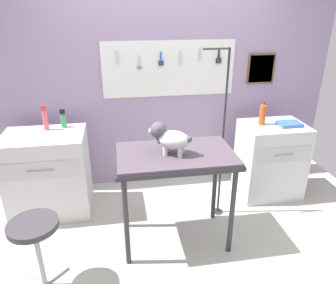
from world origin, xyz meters
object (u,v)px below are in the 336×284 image
object	(u,v)px
counter_left	(49,174)
shampoo_bottle	(45,119)
dog	(169,138)
cabinet_right	(270,160)
grooming_table	(175,163)
soda_bottle	(263,114)
grooming_arm	(222,144)
stool	(35,235)

from	to	relation	value
counter_left	shampoo_bottle	xyz separation A→B (m)	(0.02, 0.13, 0.55)
dog	counter_left	world-z (taller)	dog
counter_left	cabinet_right	world-z (taller)	counter_left
counter_left	shampoo_bottle	size ratio (longest dim) A/B	3.43
grooming_table	soda_bottle	size ratio (longest dim) A/B	4.03
shampoo_bottle	soda_bottle	world-z (taller)	shampoo_bottle
counter_left	cabinet_right	bearing A→B (deg)	-0.93
grooming_arm	cabinet_right	bearing A→B (deg)	22.73
shampoo_bottle	grooming_arm	bearing A→B (deg)	-15.24
shampoo_bottle	stool	bearing A→B (deg)	-86.70
grooming_table	dog	xyz separation A→B (m)	(-0.06, -0.01, 0.24)
grooming_table	counter_left	xyz separation A→B (m)	(-1.21, 0.66, -0.37)
grooming_table	cabinet_right	bearing A→B (deg)	26.97
cabinet_right	stool	bearing A→B (deg)	-156.67
counter_left	soda_bottle	bearing A→B (deg)	-0.20
stool	shampoo_bottle	size ratio (longest dim) A/B	2.39
grooming_table	cabinet_right	xyz separation A→B (m)	(1.22, 0.62, -0.38)
grooming_arm	soda_bottle	world-z (taller)	grooming_arm
grooming_arm	dog	bearing A→B (deg)	-149.63
dog	soda_bottle	distance (m)	1.32
dog	counter_left	size ratio (longest dim) A/B	0.41
grooming_arm	shampoo_bottle	size ratio (longest dim) A/B	6.69
grooming_table	soda_bottle	world-z (taller)	soda_bottle
stool	shampoo_bottle	distance (m)	1.28
dog	counter_left	distance (m)	1.47
counter_left	stool	size ratio (longest dim) A/B	1.43
shampoo_bottle	dog	bearing A→B (deg)	-35.54
grooming_arm	stool	xyz separation A→B (m)	(-1.64, -0.72, -0.30)
dog	shampoo_bottle	distance (m)	1.39
cabinet_right	shampoo_bottle	distance (m)	2.48
grooming_table	grooming_arm	bearing A→B (deg)	32.19
counter_left	grooming_arm	bearing A→B (deg)	-10.87
shampoo_bottle	grooming_table	bearing A→B (deg)	-33.77
grooming_table	grooming_arm	size ratio (longest dim) A/B	0.60
grooming_table	cabinet_right	size ratio (longest dim) A/B	1.20
dog	cabinet_right	size ratio (longest dim) A/B	0.43
grooming_table	shampoo_bottle	xyz separation A→B (m)	(-1.19, 0.80, 0.19)
counter_left	stool	bearing A→B (deg)	-85.07
counter_left	cabinet_right	size ratio (longest dim) A/B	1.03
grooming_arm	grooming_table	bearing A→B (deg)	-147.81
cabinet_right	stool	world-z (taller)	cabinet_right
counter_left	cabinet_right	distance (m)	2.43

